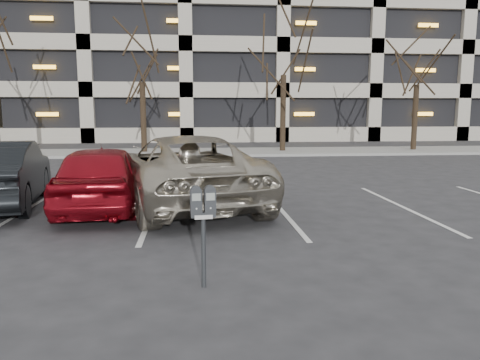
% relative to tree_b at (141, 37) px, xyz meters
% --- Properties ---
extents(ground, '(140.00, 140.00, 0.00)m').
position_rel_tree_b_xyz_m(ground, '(3.00, -16.00, -5.64)').
color(ground, '#28282B').
rests_on(ground, ground).
extents(sidewalk, '(80.00, 4.00, 0.12)m').
position_rel_tree_b_xyz_m(sidewalk, '(3.00, 0.00, -5.58)').
color(sidewalk, gray).
rests_on(sidewalk, ground).
extents(stall_lines, '(16.90, 5.20, 0.00)m').
position_rel_tree_b_xyz_m(stall_lines, '(1.60, -13.70, -5.64)').
color(stall_lines, silver).
rests_on(stall_lines, ground).
extents(parking_garage, '(52.00, 20.00, 19.00)m').
position_rel_tree_b_xyz_m(parking_garage, '(15.00, 17.84, 3.62)').
color(parking_garage, black).
rests_on(parking_garage, ground).
extents(tree_b, '(3.44, 3.44, 7.81)m').
position_rel_tree_b_xyz_m(tree_b, '(0.00, 0.00, 0.00)').
color(tree_b, black).
rests_on(tree_b, ground).
extents(tree_c, '(3.83, 3.83, 8.70)m').
position_rel_tree_b_xyz_m(tree_c, '(7.00, 0.00, 0.65)').
color(tree_c, black).
rests_on(tree_c, ground).
extents(tree_d, '(3.40, 3.40, 7.72)m').
position_rel_tree_b_xyz_m(tree_d, '(14.00, 0.00, -0.07)').
color(tree_d, black).
rests_on(tree_d, ground).
extents(parking_meter, '(0.33, 0.15, 1.25)m').
position_rel_tree_b_xyz_m(parking_meter, '(2.62, -18.07, -4.68)').
color(parking_meter, black).
rests_on(parking_meter, ground).
extents(suv_silver, '(3.98, 6.29, 1.62)m').
position_rel_tree_b_xyz_m(suv_silver, '(2.29, -12.93, -4.83)').
color(suv_silver, '#B0A896').
rests_on(suv_silver, ground).
extents(car_red, '(2.01, 4.39, 1.46)m').
position_rel_tree_b_xyz_m(car_red, '(0.48, -13.27, -4.91)').
color(car_red, maroon).
rests_on(car_red, ground).
extents(car_dark, '(2.34, 4.76, 1.50)m').
position_rel_tree_b_xyz_m(car_dark, '(-1.85, -12.77, -4.89)').
color(car_dark, black).
rests_on(car_dark, ground).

